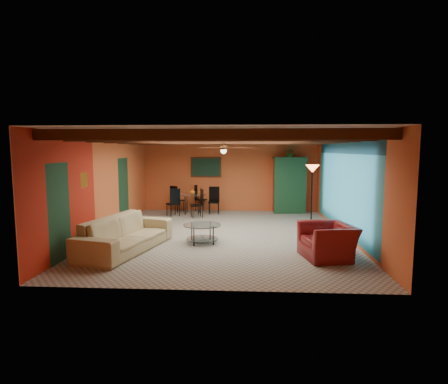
# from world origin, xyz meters

# --- Properties ---
(room) EXTENTS (6.52, 8.01, 2.71)m
(room) POSITION_xyz_m (0.00, 0.11, 2.36)
(room) COLOR gray
(room) RESTS_ON ground
(sofa) EXTENTS (1.68, 2.87, 0.79)m
(sofa) POSITION_xyz_m (-2.14, -1.70, 0.39)
(sofa) COLOR tan
(sofa) RESTS_ON ground
(armchair) EXTENTS (1.20, 1.31, 0.74)m
(armchair) POSITION_xyz_m (2.35, -2.03, 0.37)
(armchair) COLOR maroon
(armchair) RESTS_ON ground
(coffee_table) EXTENTS (1.15, 1.15, 0.48)m
(coffee_table) POSITION_xyz_m (-0.47, -0.93, 0.24)
(coffee_table) COLOR silver
(coffee_table) RESTS_ON ground
(dining_table) EXTENTS (1.92, 1.92, 0.99)m
(dining_table) POSITION_xyz_m (-1.31, 3.19, 0.49)
(dining_table) COLOR silver
(dining_table) RESTS_ON ground
(armoire) EXTENTS (1.16, 0.63, 1.98)m
(armoire) POSITION_xyz_m (2.20, 3.70, 0.99)
(armoire) COLOR maroon
(armoire) RESTS_ON ground
(floor_lamp) EXTENTS (0.50, 0.50, 1.89)m
(floor_lamp) POSITION_xyz_m (2.47, 0.65, 0.95)
(floor_lamp) COLOR black
(floor_lamp) RESTS_ON ground
(ceiling_fan) EXTENTS (1.50, 1.50, 0.44)m
(ceiling_fan) POSITION_xyz_m (0.00, 0.00, 2.36)
(ceiling_fan) COLOR #472614
(ceiling_fan) RESTS_ON ceiling
(painting) EXTENTS (1.05, 0.03, 0.65)m
(painting) POSITION_xyz_m (-0.90, 3.96, 1.65)
(painting) COLOR black
(painting) RESTS_ON wall_back
(potted_plant) EXTENTS (0.53, 0.51, 0.47)m
(potted_plant) POSITION_xyz_m (2.20, 3.70, 2.21)
(potted_plant) COLOR #26661E
(potted_plant) RESTS_ON armoire
(vase) EXTENTS (0.19, 0.19, 0.19)m
(vase) POSITION_xyz_m (-1.31, 3.19, 1.08)
(vase) COLOR orange
(vase) RESTS_ON dining_table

